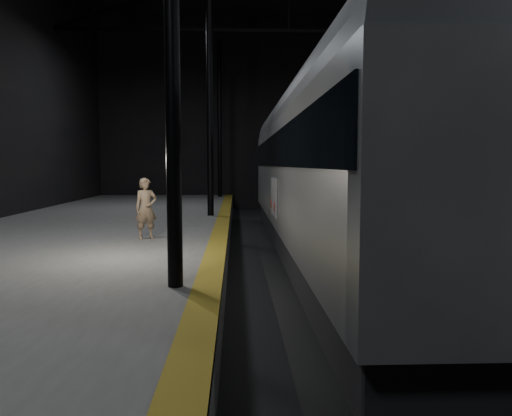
{
  "coord_description": "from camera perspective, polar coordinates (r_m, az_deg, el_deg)",
  "views": [
    {
      "loc": [
        -2.75,
        -12.49,
        3.1
      ],
      "look_at": [
        -2.25,
        -0.0,
        2.0
      ],
      "focal_mm": 35.0,
      "sensor_mm": 36.0,
      "label": 1
    }
  ],
  "objects": [
    {
      "name": "ground",
      "position": [
        13.16,
        9.96,
        -8.67
      ],
      "size": [
        44.0,
        44.0,
        0.0
      ],
      "primitive_type": "plane",
      "color": "black",
      "rests_on": "ground"
    },
    {
      "name": "platform_left",
      "position": [
        13.61,
        -22.82,
        -6.38
      ],
      "size": [
        9.0,
        43.8,
        1.0
      ],
      "primitive_type": "cube",
      "color": "#555553",
      "rests_on": "ground"
    },
    {
      "name": "tactile_strip",
      "position": [
        12.67,
        -4.53,
        -4.5
      ],
      "size": [
        0.5,
        43.8,
        0.01
      ],
      "primitive_type": "cube",
      "color": "#7D6016",
      "rests_on": "platform_left"
    },
    {
      "name": "track",
      "position": [
        13.14,
        9.96,
        -8.39
      ],
      "size": [
        2.4,
        43.0,
        0.24
      ],
      "color": "#3F3328",
      "rests_on": "ground"
    },
    {
      "name": "train",
      "position": [
        15.75,
        7.8,
        5.46
      ],
      "size": [
        3.24,
        21.68,
        5.79
      ],
      "color": "gray",
      "rests_on": "ground"
    },
    {
      "name": "woman",
      "position": [
        14.35,
        -12.46,
        -0.05
      ],
      "size": [
        0.74,
        0.64,
        1.72
      ],
      "primitive_type": "imported",
      "rotation": [
        0.0,
        0.0,
        0.44
      ],
      "color": "#9C7E5F",
      "rests_on": "platform_left"
    }
  ]
}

